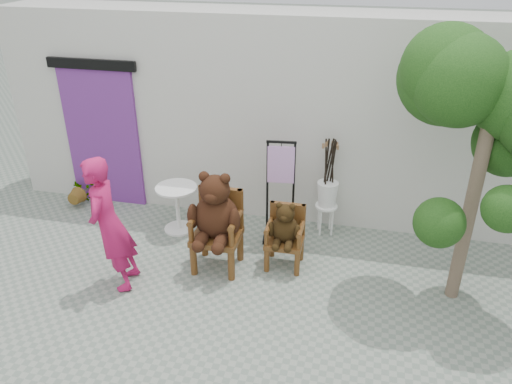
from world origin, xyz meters
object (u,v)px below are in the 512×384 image
chair_small (285,230)px  tree (491,100)px  person (110,225)px  cafe_table (177,203)px  stool_bucket (327,193)px  chair_big (216,216)px  display_stand (280,204)px

chair_small → tree: (2.10, -0.03, 1.86)m
person → chair_small: bearing=103.7°
cafe_table → tree: size_ratio=0.22×
chair_small → tree: size_ratio=0.30×
cafe_table → chair_small: bearing=-17.6°
stool_bucket → tree: 2.61m
chair_big → display_stand: (0.67, 0.83, -0.18)m
chair_big → display_stand: size_ratio=0.90×
person → cafe_table: 1.49m
chair_small → cafe_table: bearing=162.4°
cafe_table → tree: 4.30m
chair_big → person: bearing=-150.5°
person → stool_bucket: bearing=116.8°
chair_big → tree: (2.95, 0.20, 1.64)m
cafe_table → stool_bucket: bearing=10.7°
chair_small → person: size_ratio=0.55×
cafe_table → stool_bucket: 2.17m
display_stand → tree: tree is taller
chair_big → chair_small: size_ratio=1.46×
cafe_table → display_stand: size_ratio=0.47×
cafe_table → chair_big: bearing=-42.6°
chair_big → display_stand: display_stand is taller
person → stool_bucket: size_ratio=1.17×
chair_big → chair_small: 0.91m
display_stand → stool_bucket: size_ratio=1.04×
chair_small → person: (-1.97, -0.87, 0.31)m
chair_small → cafe_table: (-1.68, 0.54, -0.10)m
chair_big → stool_bucket: (1.29, 1.17, -0.12)m
display_stand → chair_big: bearing=-135.2°
chair_big → chair_small: chair_big is taller
display_stand → stool_bucket: display_stand is taller
person → stool_bucket: (2.41, 1.80, -0.21)m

